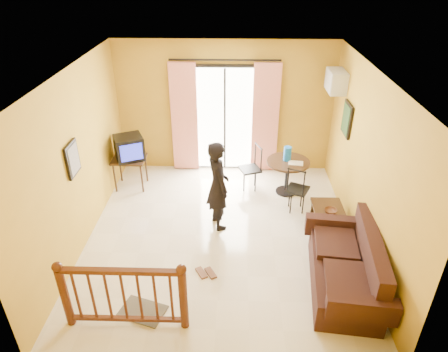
{
  "coord_description": "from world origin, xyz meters",
  "views": [
    {
      "loc": [
        0.21,
        -5.46,
        4.28
      ],
      "look_at": [
        0.05,
        0.2,
        1.07
      ],
      "focal_mm": 32.0,
      "sensor_mm": 36.0,
      "label": 1
    }
  ],
  "objects_px": {
    "dining_table": "(288,168)",
    "standing_person": "(218,186)",
    "television": "(129,148)",
    "sofa": "(348,269)",
    "coffee_table": "(329,219)"
  },
  "relations": [
    {
      "from": "dining_table",
      "to": "standing_person",
      "type": "bearing_deg",
      "value": -139.4
    },
    {
      "from": "television",
      "to": "sofa",
      "type": "distance_m",
      "value": 4.65
    },
    {
      "from": "dining_table",
      "to": "standing_person",
      "type": "distance_m",
      "value": 1.77
    },
    {
      "from": "dining_table",
      "to": "coffee_table",
      "type": "bearing_deg",
      "value": -65.93
    },
    {
      "from": "television",
      "to": "dining_table",
      "type": "bearing_deg",
      "value": -27.12
    },
    {
      "from": "dining_table",
      "to": "coffee_table",
      "type": "height_order",
      "value": "dining_table"
    },
    {
      "from": "dining_table",
      "to": "standing_person",
      "type": "xyz_separation_m",
      "value": [
        -1.33,
        -1.14,
        0.25
      ]
    },
    {
      "from": "standing_person",
      "to": "coffee_table",
      "type": "bearing_deg",
      "value": -116.51
    },
    {
      "from": "television",
      "to": "coffee_table",
      "type": "xyz_separation_m",
      "value": [
        3.72,
        -1.44,
        -0.61
      ]
    },
    {
      "from": "dining_table",
      "to": "sofa",
      "type": "height_order",
      "value": "sofa"
    },
    {
      "from": "coffee_table",
      "to": "sofa",
      "type": "relative_size",
      "value": 0.47
    },
    {
      "from": "coffee_table",
      "to": "sofa",
      "type": "bearing_deg",
      "value": -89.63
    },
    {
      "from": "coffee_table",
      "to": "dining_table",
      "type": "bearing_deg",
      "value": 114.07
    },
    {
      "from": "sofa",
      "to": "television",
      "type": "bearing_deg",
      "value": 150.15
    },
    {
      "from": "standing_person",
      "to": "dining_table",
      "type": "bearing_deg",
      "value": -70.99
    }
  ]
}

